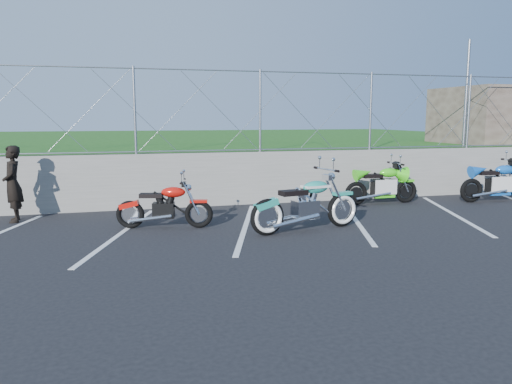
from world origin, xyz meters
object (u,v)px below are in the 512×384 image
object	(u,v)px
sportbike_green	(383,186)
naked_orange	(166,208)
cruiser_turquoise	(307,206)
person_standing	(13,184)
sportbike_blue	(498,184)

from	to	relation	value
sportbike_green	naked_orange	bearing A→B (deg)	-165.82
cruiser_turquoise	naked_orange	world-z (taller)	cruiser_turquoise
naked_orange	person_standing	size ratio (longest dim) A/B	1.17
sportbike_blue	person_standing	world-z (taller)	person_standing
naked_orange	person_standing	world-z (taller)	person_standing
sportbike_blue	person_standing	size ratio (longest dim) A/B	1.31
naked_orange	sportbike_green	distance (m)	5.63
sportbike_blue	person_standing	bearing A→B (deg)	-178.54
cruiser_turquoise	naked_orange	distance (m)	2.75
sportbike_green	sportbike_blue	size ratio (longest dim) A/B	0.95
person_standing	sportbike_green	bearing A→B (deg)	79.68
cruiser_turquoise	sportbike_green	bearing A→B (deg)	26.88
cruiser_turquoise	sportbike_blue	size ratio (longest dim) A/B	1.13
cruiser_turquoise	naked_orange	size ratio (longest dim) A/B	1.26
person_standing	sportbike_blue	bearing A→B (deg)	77.54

